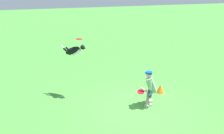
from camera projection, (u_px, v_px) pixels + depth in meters
ground_plane at (138, 109)px, 8.12m from camera, size 60.00×60.00×0.00m
person at (150, 87)px, 8.15m from camera, size 0.70×0.64×1.29m
dog at (74, 50)px, 8.53m from camera, size 0.89×0.71×0.53m
frisbee_flying at (79, 39)px, 8.31m from camera, size 0.27×0.27×0.05m
frisbee_held at (141, 92)px, 8.02m from camera, size 0.35×0.35×0.09m
training_cone at (160, 89)px, 9.22m from camera, size 0.32×0.32×0.35m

